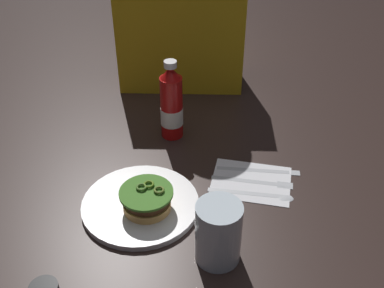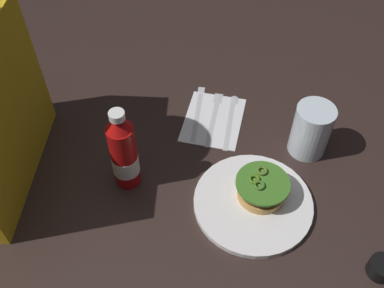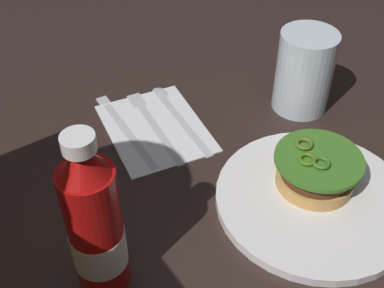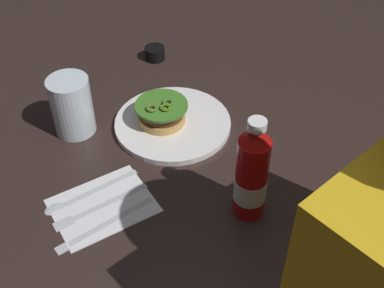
{
  "view_description": "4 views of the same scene",
  "coord_description": "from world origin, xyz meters",
  "px_view_note": "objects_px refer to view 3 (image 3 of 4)",
  "views": [
    {
      "loc": [
        0.05,
        -0.77,
        0.71
      ],
      "look_at": [
        0.02,
        0.1,
        0.08
      ],
      "focal_mm": 43.59,
      "sensor_mm": 36.0,
      "label": 1
    },
    {
      "loc": [
        -0.6,
        0.07,
        0.8
      ],
      "look_at": [
        0.04,
        0.1,
        0.05
      ],
      "focal_mm": 41.17,
      "sensor_mm": 36.0,
      "label": 2
    },
    {
      "loc": [
        -0.35,
        0.34,
        0.49
      ],
      "look_at": [
        0.02,
        0.08,
        0.09
      ],
      "focal_mm": 46.92,
      "sensor_mm": 36.0,
      "label": 3
    },
    {
      "loc": [
        0.45,
        0.62,
        0.71
      ],
      "look_at": [
        -0.02,
        0.1,
        0.08
      ],
      "focal_mm": 47.1,
      "sensor_mm": 36.0,
      "label": 4
    }
  ],
  "objects_px": {
    "dinner_plate": "(313,199)",
    "spoon_utensil": "(172,108)",
    "ketchup_bottle": "(95,227)",
    "fork_utensil": "(151,119)",
    "napkin": "(155,127)",
    "water_glass": "(304,72)",
    "burger_sandwich": "(316,170)",
    "butter_knife": "(122,124)"
  },
  "relations": [
    {
      "from": "water_glass",
      "to": "fork_utensil",
      "type": "xyz_separation_m",
      "value": [
        0.1,
        0.22,
        -0.06
      ]
    },
    {
      "from": "dinner_plate",
      "to": "ketchup_bottle",
      "type": "relative_size",
      "value": 1.19
    },
    {
      "from": "burger_sandwich",
      "to": "water_glass",
      "type": "height_order",
      "value": "water_glass"
    },
    {
      "from": "ketchup_bottle",
      "to": "fork_utensil",
      "type": "bearing_deg",
      "value": -41.55
    },
    {
      "from": "water_glass",
      "to": "butter_knife",
      "type": "height_order",
      "value": "water_glass"
    },
    {
      "from": "spoon_utensil",
      "to": "butter_knife",
      "type": "height_order",
      "value": "same"
    },
    {
      "from": "dinner_plate",
      "to": "water_glass",
      "type": "distance_m",
      "value": 0.22
    },
    {
      "from": "burger_sandwich",
      "to": "butter_knife",
      "type": "height_order",
      "value": "burger_sandwich"
    },
    {
      "from": "napkin",
      "to": "spoon_utensil",
      "type": "bearing_deg",
      "value": -64.06
    },
    {
      "from": "ketchup_bottle",
      "to": "napkin",
      "type": "bearing_deg",
      "value": -43.75
    },
    {
      "from": "burger_sandwich",
      "to": "spoon_utensil",
      "type": "relative_size",
      "value": 0.6
    },
    {
      "from": "napkin",
      "to": "ketchup_bottle",
      "type": "bearing_deg",
      "value": 136.25
    },
    {
      "from": "napkin",
      "to": "fork_utensil",
      "type": "xyz_separation_m",
      "value": [
        0.02,
        -0.0,
        0.0
      ]
    },
    {
      "from": "water_glass",
      "to": "napkin",
      "type": "bearing_deg",
      "value": 69.71
    },
    {
      "from": "ketchup_bottle",
      "to": "butter_knife",
      "type": "relative_size",
      "value": 1.08
    },
    {
      "from": "burger_sandwich",
      "to": "butter_knife",
      "type": "bearing_deg",
      "value": 28.94
    },
    {
      "from": "ketchup_bottle",
      "to": "fork_utensil",
      "type": "xyz_separation_m",
      "value": [
        0.21,
        -0.19,
        -0.09
      ]
    },
    {
      "from": "burger_sandwich",
      "to": "ketchup_bottle",
      "type": "relative_size",
      "value": 0.53
    },
    {
      "from": "fork_utensil",
      "to": "butter_knife",
      "type": "relative_size",
      "value": 0.95
    },
    {
      "from": "water_glass",
      "to": "ketchup_bottle",
      "type": "bearing_deg",
      "value": 105.44
    },
    {
      "from": "spoon_utensil",
      "to": "butter_knife",
      "type": "bearing_deg",
      "value": 82.59
    },
    {
      "from": "dinner_plate",
      "to": "ketchup_bottle",
      "type": "xyz_separation_m",
      "value": [
        0.05,
        0.27,
        0.08
      ]
    },
    {
      "from": "spoon_utensil",
      "to": "fork_utensil",
      "type": "distance_m",
      "value": 0.04
    },
    {
      "from": "napkin",
      "to": "fork_utensil",
      "type": "relative_size",
      "value": 0.95
    },
    {
      "from": "dinner_plate",
      "to": "spoon_utensil",
      "type": "bearing_deg",
      "value": 9.43
    },
    {
      "from": "burger_sandwich",
      "to": "spoon_utensil",
      "type": "bearing_deg",
      "value": 13.53
    },
    {
      "from": "dinner_plate",
      "to": "water_glass",
      "type": "height_order",
      "value": "water_glass"
    },
    {
      "from": "dinner_plate",
      "to": "burger_sandwich",
      "type": "distance_m",
      "value": 0.04
    },
    {
      "from": "dinner_plate",
      "to": "spoon_utensil",
      "type": "relative_size",
      "value": 1.33
    },
    {
      "from": "ketchup_bottle",
      "to": "fork_utensil",
      "type": "height_order",
      "value": "ketchup_bottle"
    },
    {
      "from": "dinner_plate",
      "to": "spoon_utensil",
      "type": "xyz_separation_m",
      "value": [
        0.27,
        0.04,
        -0.0
      ]
    },
    {
      "from": "burger_sandwich",
      "to": "napkin",
      "type": "height_order",
      "value": "burger_sandwich"
    },
    {
      "from": "ketchup_bottle",
      "to": "spoon_utensil",
      "type": "height_order",
      "value": "ketchup_bottle"
    },
    {
      "from": "ketchup_bottle",
      "to": "napkin",
      "type": "height_order",
      "value": "ketchup_bottle"
    },
    {
      "from": "napkin",
      "to": "spoon_utensil",
      "type": "xyz_separation_m",
      "value": [
        0.02,
        -0.04,
        0.0
      ]
    },
    {
      "from": "ketchup_bottle",
      "to": "napkin",
      "type": "xyz_separation_m",
      "value": [
        0.19,
        -0.19,
        -0.09
      ]
    },
    {
      "from": "ketchup_bottle",
      "to": "burger_sandwich",
      "type": "bearing_deg",
      "value": -96.83
    },
    {
      "from": "napkin",
      "to": "butter_knife",
      "type": "xyz_separation_m",
      "value": [
        0.03,
        0.04,
        0.0
      ]
    },
    {
      "from": "ketchup_bottle",
      "to": "spoon_utensil",
      "type": "bearing_deg",
      "value": -46.89
    },
    {
      "from": "water_glass",
      "to": "burger_sandwich",
      "type": "bearing_deg",
      "value": 141.82
    },
    {
      "from": "burger_sandwich",
      "to": "spoon_utensil",
      "type": "distance_m",
      "value": 0.26
    },
    {
      "from": "ketchup_bottle",
      "to": "fork_utensil",
      "type": "distance_m",
      "value": 0.3
    }
  ]
}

